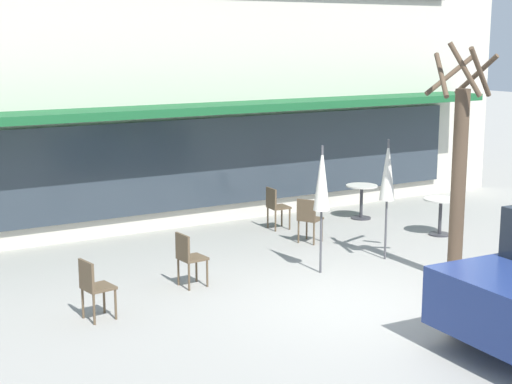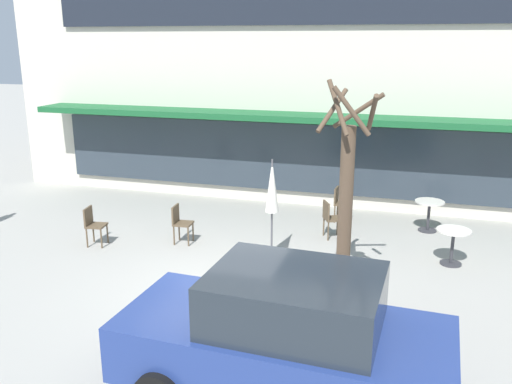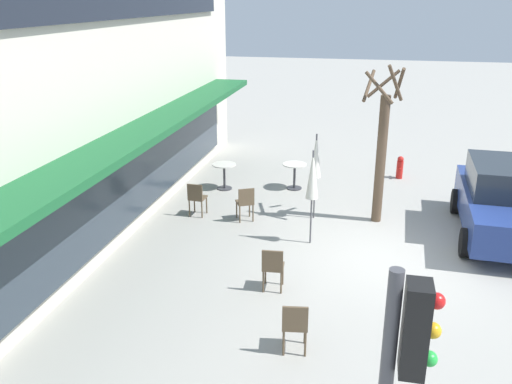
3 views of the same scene
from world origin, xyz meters
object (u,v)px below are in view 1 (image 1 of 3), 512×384
at_px(patio_umbrella_green_folded, 388,171).
at_px(cafe_chair_1, 276,205).
at_px(cafe_chair_2, 309,217).
at_px(cafe_table_streetside, 361,196).
at_px(cafe_chair_3, 94,285).
at_px(cafe_table_near_wall, 440,210).
at_px(patio_umbrella_cream_folded, 322,179).
at_px(cafe_chair_0, 188,255).
at_px(street_tree, 459,170).

height_order(patio_umbrella_green_folded, cafe_chair_1, patio_umbrella_green_folded).
bearing_deg(cafe_chair_2, cafe_table_streetside, 27.58).
bearing_deg(cafe_chair_3, patio_umbrella_green_folded, 3.39).
relative_size(cafe_table_near_wall, patio_umbrella_cream_folded, 0.35).
bearing_deg(cafe_table_near_wall, cafe_table_streetside, 102.73).
height_order(cafe_chair_0, cafe_chair_2, same).
bearing_deg(cafe_table_streetside, cafe_chair_1, 176.58).
height_order(patio_umbrella_cream_folded, cafe_chair_2, patio_umbrella_cream_folded).
bearing_deg(cafe_chair_0, cafe_chair_2, 21.91).
bearing_deg(cafe_chair_2, patio_umbrella_green_folded, -71.59).
distance_m(cafe_table_streetside, cafe_chair_1, 2.18).
distance_m(cafe_chair_0, cafe_chair_2, 3.49).
height_order(cafe_chair_0, cafe_chair_3, same).
xyz_separation_m(patio_umbrella_cream_folded, street_tree, (1.67, -1.46, 0.22)).
xyz_separation_m(patio_umbrella_cream_folded, cafe_chair_2, (0.95, 1.75, -1.10)).
bearing_deg(patio_umbrella_green_folded, cafe_chair_2, 108.41).
relative_size(patio_umbrella_green_folded, cafe_chair_1, 2.47).
bearing_deg(street_tree, patio_umbrella_green_folded, 96.34).
relative_size(cafe_table_near_wall, cafe_chair_0, 0.85).
bearing_deg(patio_umbrella_cream_folded, cafe_table_streetside, 42.53).
height_order(cafe_table_near_wall, cafe_chair_1, cafe_chair_1).
distance_m(patio_umbrella_green_folded, cafe_chair_1, 3.19).
height_order(cafe_chair_2, cafe_chair_3, same).
relative_size(cafe_table_streetside, cafe_chair_2, 0.85).
xyz_separation_m(cafe_chair_0, cafe_chair_2, (3.24, 1.30, 0.00)).
distance_m(cafe_table_near_wall, cafe_chair_2, 2.80).
distance_m(patio_umbrella_green_folded, patio_umbrella_cream_folded, 1.51).
bearing_deg(cafe_chair_0, cafe_table_streetside, 24.28).
bearing_deg(cafe_chair_0, cafe_chair_3, -159.30).
bearing_deg(street_tree, patio_umbrella_cream_folded, 138.89).
bearing_deg(cafe_table_streetside, cafe_chair_3, -156.60).
relative_size(cafe_table_streetside, cafe_chair_0, 0.85).
xyz_separation_m(cafe_table_near_wall, cafe_chair_3, (-7.74, -1.15, 0.01)).
relative_size(cafe_chair_1, cafe_chair_2, 1.00).
distance_m(patio_umbrella_green_folded, street_tree, 1.58).
bearing_deg(cafe_chair_1, cafe_chair_0, -141.72).
xyz_separation_m(cafe_table_streetside, cafe_chair_0, (-5.46, -2.46, 0.01)).
distance_m(cafe_chair_1, street_tree, 4.74).
distance_m(cafe_chair_2, cafe_chair_3, 5.44).
relative_size(cafe_table_streetside, cafe_chair_3, 0.85).
bearing_deg(cafe_chair_3, cafe_table_streetside, 23.40).
distance_m(cafe_table_streetside, street_tree, 4.81).
height_order(cafe_table_streetside, street_tree, street_tree).
relative_size(patio_umbrella_green_folded, patio_umbrella_cream_folded, 1.00).
relative_size(patio_umbrella_green_folded, cafe_chair_3, 2.47).
bearing_deg(cafe_chair_0, cafe_table_near_wall, 4.46).
height_order(cafe_chair_1, cafe_chair_2, same).
bearing_deg(patio_umbrella_cream_folded, cafe_chair_1, 71.81).
xyz_separation_m(cafe_chair_2, cafe_chair_3, (-5.06, -1.99, 0.00)).
relative_size(cafe_chair_2, street_tree, 0.23).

